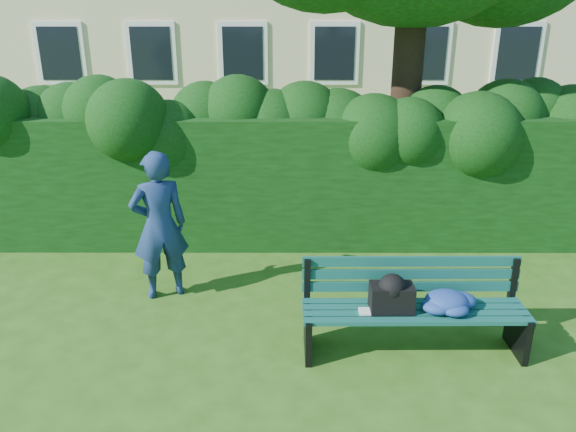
{
  "coord_description": "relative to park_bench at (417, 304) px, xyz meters",
  "views": [
    {
      "loc": [
        0.01,
        -5.3,
        3.16
      ],
      "look_at": [
        0.0,
        0.6,
        0.95
      ],
      "focal_mm": 35.0,
      "sensor_mm": 36.0,
      "label": 1
    }
  ],
  "objects": [
    {
      "name": "ground",
      "position": [
        -1.23,
        0.59,
        -0.5
      ],
      "size": [
        80.0,
        80.0,
        0.0
      ],
      "primitive_type": "plane",
      "color": "#305815",
      "rests_on": "ground"
    },
    {
      "name": "hedge",
      "position": [
        -1.23,
        2.79,
        0.4
      ],
      "size": [
        10.0,
        1.0,
        1.8
      ],
      "color": "black",
      "rests_on": "ground"
    },
    {
      "name": "park_bench",
      "position": [
        0.0,
        0.0,
        0.0
      ],
      "size": [
        2.13,
        0.58,
        0.89
      ],
      "rotation": [
        0.0,
        0.0,
        0.01
      ],
      "color": "#10514D",
      "rests_on": "ground"
    },
    {
      "name": "man_reading",
      "position": [
        -2.67,
        1.13,
        0.35
      ],
      "size": [
        0.74,
        0.62,
        1.72
      ],
      "primitive_type": "imported",
      "rotation": [
        0.0,
        0.0,
        3.53
      ],
      "color": "navy",
      "rests_on": "ground"
    }
  ]
}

